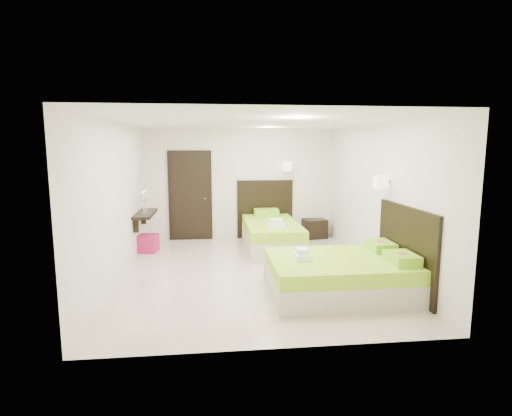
{
  "coord_description": "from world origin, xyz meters",
  "views": [
    {
      "loc": [
        -0.69,
        -6.79,
        2.18
      ],
      "look_at": [
        0.1,
        0.3,
        1.1
      ],
      "focal_mm": 28.0,
      "sensor_mm": 36.0,
      "label": 1
    }
  ],
  "objects": [
    {
      "name": "bed_single",
      "position": [
        0.59,
        1.71,
        0.33
      ],
      "size": [
        1.35,
        2.25,
        1.86
      ],
      "color": "#BEB2A2",
      "rests_on": "ground"
    },
    {
      "name": "console_shelf",
      "position": [
        -2.08,
        1.6,
        0.82
      ],
      "size": [
        0.35,
        1.2,
        0.78
      ],
      "color": "black",
      "rests_on": "ground"
    },
    {
      "name": "bed_double",
      "position": [
        1.28,
        -1.18,
        0.31
      ],
      "size": [
        2.1,
        1.78,
        1.73
      ],
      "color": "#BEB2A2",
      "rests_on": "ground"
    },
    {
      "name": "ottoman",
      "position": [
        -2.04,
        1.61,
        0.19
      ],
      "size": [
        0.44,
        0.44,
        0.37
      ],
      "primitive_type": "cube",
      "rotation": [
        0.0,
        0.0,
        -0.21
      ],
      "color": "#A81649",
      "rests_on": "ground"
    },
    {
      "name": "floor",
      "position": [
        0.0,
        0.0,
        0.0
      ],
      "size": [
        5.5,
        5.5,
        0.0
      ],
      "primitive_type": "plane",
      "color": "beige",
      "rests_on": "ground"
    },
    {
      "name": "nightstand",
      "position": [
        1.79,
        2.55,
        0.23
      ],
      "size": [
        0.58,
        0.54,
        0.46
      ],
      "primitive_type": "cube",
      "rotation": [
        0.0,
        0.0,
        0.16
      ],
      "color": "black",
      "rests_on": "ground"
    },
    {
      "name": "door",
      "position": [
        -1.2,
        2.7,
        1.05
      ],
      "size": [
        1.02,
        0.15,
        2.14
      ],
      "color": "black",
      "rests_on": "ground"
    }
  ]
}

